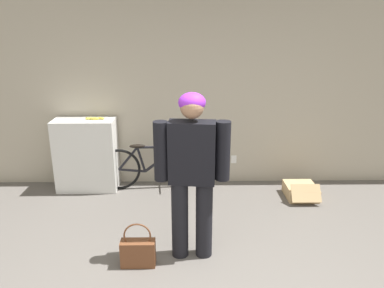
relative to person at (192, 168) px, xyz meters
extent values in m
cube|color=#B7AD99|center=(0.10, 1.90, 0.34)|extent=(8.00, 0.06, 2.60)
cube|color=white|center=(0.65, 1.87, -0.61)|extent=(0.08, 0.01, 0.12)
cube|color=white|center=(-1.46, 1.65, -0.45)|extent=(0.83, 0.40, 1.02)
cylinder|color=black|center=(-0.12, 0.00, -0.55)|extent=(0.17, 0.17, 0.81)
cylinder|color=black|center=(0.12, 0.00, -0.55)|extent=(0.17, 0.17, 0.81)
cube|color=black|center=(0.00, 0.00, 0.15)|extent=(0.46, 0.25, 0.61)
cylinder|color=black|center=(-0.29, 0.00, 0.17)|extent=(0.14, 0.14, 0.58)
cylinder|color=black|center=(0.29, 0.00, 0.17)|extent=(0.14, 0.14, 0.58)
sphere|color=#A37556|center=(0.00, 0.00, 0.59)|extent=(0.22, 0.22, 0.22)
ellipsoid|color=purple|center=(0.00, 0.02, 0.63)|extent=(0.25, 0.23, 0.19)
torus|color=black|center=(-1.01, 1.60, -0.65)|extent=(0.61, 0.10, 0.61)
torus|color=black|center=(-0.05, 1.70, -0.65)|extent=(0.61, 0.10, 0.61)
cylinder|color=black|center=(-0.83, 1.62, -0.68)|extent=(0.37, 0.07, 0.08)
cylinder|color=black|center=(-0.87, 1.62, -0.50)|extent=(0.30, 0.06, 0.34)
cylinder|color=black|center=(-0.69, 1.63, -0.52)|extent=(0.13, 0.05, 0.37)
cylinder|color=black|center=(-0.41, 1.66, -0.53)|extent=(0.50, 0.09, 0.38)
cylinder|color=black|center=(-0.45, 1.66, -0.34)|extent=(0.58, 0.09, 0.05)
cylinder|color=black|center=(-0.11, 1.69, -0.50)|extent=(0.15, 0.05, 0.32)
cylinder|color=black|center=(-0.15, 1.69, -0.32)|extent=(0.07, 0.04, 0.08)
cylinder|color=black|center=(-0.13, 1.69, -0.29)|extent=(0.07, 0.46, 0.02)
ellipsoid|color=black|center=(-0.74, 1.63, -0.32)|extent=(0.23, 0.10, 0.05)
ellipsoid|color=#EAD64C|center=(-1.29, 1.63, 0.08)|extent=(0.12, 0.04, 0.04)
ellipsoid|color=#EAD64C|center=(-1.38, 1.65, 0.08)|extent=(0.12, 0.08, 0.03)
ellipsoid|color=#EAD64C|center=(-1.21, 1.65, 0.08)|extent=(0.12, 0.08, 0.03)
sphere|color=brown|center=(-1.42, 1.66, 0.08)|extent=(0.02, 0.02, 0.02)
cube|color=brown|center=(-0.53, -0.17, -0.82)|extent=(0.34, 0.14, 0.27)
torus|color=brown|center=(-0.53, -0.17, -0.63)|extent=(0.27, 0.02, 0.27)
cube|color=tan|center=(1.51, 1.32, -0.87)|extent=(0.41, 0.45, 0.17)
cube|color=tan|center=(1.51, 1.10, -0.80)|extent=(0.38, 0.16, 0.20)
camera|label=1|loc=(-0.05, -3.32, 1.31)|focal=35.00mm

